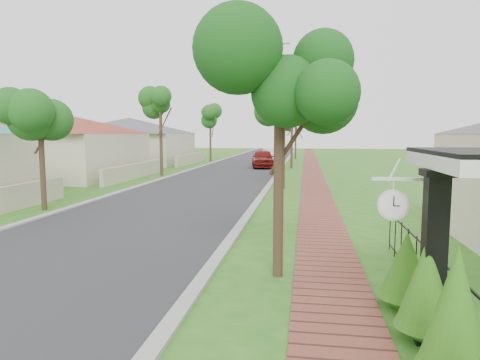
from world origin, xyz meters
The scene contains 16 objects.
ground centered at (0.00, 0.00, 0.00)m, with size 160.00×160.00×0.00m, color #2B6A19.
road centered at (-3.00, 20.00, 0.00)m, with size 7.00×120.00×0.02m, color #28282B.
kerb_right centered at (0.65, 20.00, 0.00)m, with size 0.30×120.00×0.10m, color #9E9E99.
kerb_left centered at (-6.65, 20.00, 0.00)m, with size 0.30×120.00×0.10m, color #9E9E99.
sidewalk centered at (3.25, 20.00, 0.00)m, with size 1.50×120.00×0.03m, color brown.
porch_post centered at (4.55, -1.00, 1.12)m, with size 0.48×0.48×2.52m.
picket_fence centered at (4.90, 0.00, 0.53)m, with size 0.03×8.02×1.00m.
street_trees centered at (-2.87, 26.84, 4.54)m, with size 10.70×37.65×5.89m.
hedge_row centered at (4.45, -1.67, 0.77)m, with size 0.82×4.47×1.82m.
far_house_red centered at (-14.97, 20.00, 2.34)m, with size 15.56×15.56×4.60m.
far_house_grey centered at (-14.97, 34.00, 2.34)m, with size 15.56×15.56×4.60m.
parked_car_red centered at (-1.00, 30.12, 0.80)m, with size 1.89×4.70×1.60m, color maroon.
parked_car_white centered at (-1.00, 37.79, 0.71)m, with size 1.50×4.30×1.42m, color white.
near_tree centered at (2.16, 1.50, 3.75)m, with size 1.84×1.84×4.72m.
utility_pole centered at (1.06, 20.00, 4.53)m, with size 1.20×0.24×8.95m.
station_clock centered at (4.04, -0.60, 1.95)m, with size 0.78×0.13×0.66m.
Camera 1 is at (2.71, -7.33, 3.01)m, focal length 32.00 mm.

